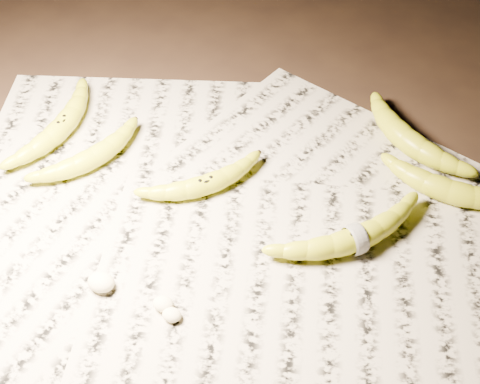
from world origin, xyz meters
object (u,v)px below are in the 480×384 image
(banana_center, at_px, (205,183))
(banana_upper_b, at_px, (407,137))
(banana_upper_a, at_px, (450,189))
(banana_left_a, at_px, (62,125))
(banana_taped, at_px, (355,237))
(banana_left_b, at_px, (92,156))

(banana_center, distance_m, banana_upper_b, 0.34)
(banana_center, height_order, banana_upper_a, banana_upper_a)
(banana_left_a, distance_m, banana_upper_a, 0.63)
(banana_left_a, bearing_deg, banana_taped, -94.68)
(banana_center, xyz_separation_m, banana_taped, (0.24, -0.03, 0.00))
(banana_left_a, distance_m, banana_left_b, 0.10)
(banana_upper_a, bearing_deg, banana_left_a, -168.59)
(banana_upper_b, bearing_deg, banana_left_a, -126.83)
(banana_left_a, xyz_separation_m, banana_upper_b, (0.54, 0.17, 0.00))
(banana_left_b, height_order, banana_taped, banana_taped)
(banana_left_b, relative_size, banana_upper_b, 0.90)
(banana_taped, xyz_separation_m, banana_upper_b, (0.03, 0.23, 0.00))
(banana_upper_a, bearing_deg, banana_left_b, -162.72)
(banana_left_b, bearing_deg, banana_upper_a, -49.66)
(banana_left_a, relative_size, banana_center, 1.17)
(banana_upper_b, bearing_deg, banana_left_b, -118.92)
(banana_left_b, height_order, banana_center, banana_left_b)
(banana_upper_a, distance_m, banana_upper_b, 0.12)
(banana_left_a, distance_m, banana_taped, 0.52)
(banana_upper_a, height_order, banana_upper_b, banana_upper_b)
(banana_taped, height_order, banana_upper_a, same)
(banana_center, xyz_separation_m, banana_upper_b, (0.27, 0.21, 0.00))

